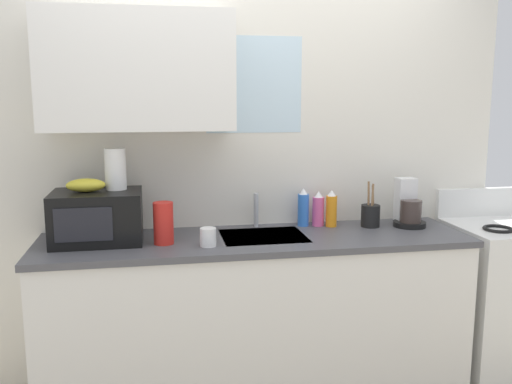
{
  "coord_description": "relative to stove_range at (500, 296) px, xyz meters",
  "views": [
    {
      "loc": [
        -0.53,
        -2.89,
        1.66
      ],
      "look_at": [
        0.0,
        0.0,
        1.15
      ],
      "focal_mm": 38.78,
      "sensor_mm": 36.0,
      "label": 1
    }
  ],
  "objects": [
    {
      "name": "kitchen_wall_assembly",
      "position": [
        -1.64,
        0.3,
        0.9
      ],
      "size": [
        3.12,
        0.42,
        2.5
      ],
      "color": "silver",
      "rests_on": "ground"
    },
    {
      "name": "counter_unit",
      "position": [
        -1.52,
        -0.0,
        0.0
      ],
      "size": [
        2.35,
        0.63,
        0.9
      ],
      "color": "white",
      "rests_on": "ground"
    },
    {
      "name": "sink_faucet",
      "position": [
        -1.47,
        0.24,
        0.54
      ],
      "size": [
        0.03,
        0.03,
        0.2
      ],
      "primitive_type": "cylinder",
      "color": "#B2B5BA",
      "rests_on": "counter_unit"
    },
    {
      "name": "stove_range",
      "position": [
        0.0,
        0.0,
        0.0
      ],
      "size": [
        0.6,
        0.6,
        1.08
      ],
      "color": "white",
      "rests_on": "ground"
    },
    {
      "name": "microwave",
      "position": [
        -2.36,
        0.04,
        0.58
      ],
      "size": [
        0.46,
        0.35,
        0.27
      ],
      "color": "black",
      "rests_on": "counter_unit"
    },
    {
      "name": "banana_bunch",
      "position": [
        -2.41,
        0.05,
        0.75
      ],
      "size": [
        0.2,
        0.11,
        0.07
      ],
      "primitive_type": "ellipsoid",
      "color": "gold",
      "rests_on": "microwave"
    },
    {
      "name": "paper_towel_roll",
      "position": [
        -2.26,
        0.1,
        0.82
      ],
      "size": [
        0.11,
        0.11,
        0.22
      ],
      "primitive_type": "cylinder",
      "color": "white",
      "rests_on": "microwave"
    },
    {
      "name": "coffee_maker",
      "position": [
        -0.58,
        0.1,
        0.55
      ],
      "size": [
        0.19,
        0.21,
        0.28
      ],
      "color": "black",
      "rests_on": "counter_unit"
    },
    {
      "name": "dish_soap_bottle_blue",
      "position": [
        -1.19,
        0.21,
        0.55
      ],
      "size": [
        0.07,
        0.07,
        0.23
      ],
      "color": "blue",
      "rests_on": "counter_unit"
    },
    {
      "name": "dish_soap_bottle_pink",
      "position": [
        -1.11,
        0.2,
        0.54
      ],
      "size": [
        0.07,
        0.07,
        0.21
      ],
      "color": "#E55999",
      "rests_on": "counter_unit"
    },
    {
      "name": "dish_soap_bottle_orange",
      "position": [
        -1.03,
        0.16,
        0.54
      ],
      "size": [
        0.06,
        0.06,
        0.22
      ],
      "color": "orange",
      "rests_on": "counter_unit"
    },
    {
      "name": "cereal_canister",
      "position": [
        -2.02,
        -0.05,
        0.55
      ],
      "size": [
        0.1,
        0.1,
        0.22
      ],
      "primitive_type": "cylinder",
      "color": "red",
      "rests_on": "counter_unit"
    },
    {
      "name": "mug_white",
      "position": [
        -1.79,
        -0.14,
        0.49
      ],
      "size": [
        0.08,
        0.08,
        0.09
      ],
      "primitive_type": "cylinder",
      "color": "white",
      "rests_on": "counter_unit"
    },
    {
      "name": "utensil_crock",
      "position": [
        -0.81,
        0.12,
        0.51
      ],
      "size": [
        0.11,
        0.11,
        0.27
      ],
      "color": "black",
      "rests_on": "counter_unit"
    }
  ]
}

